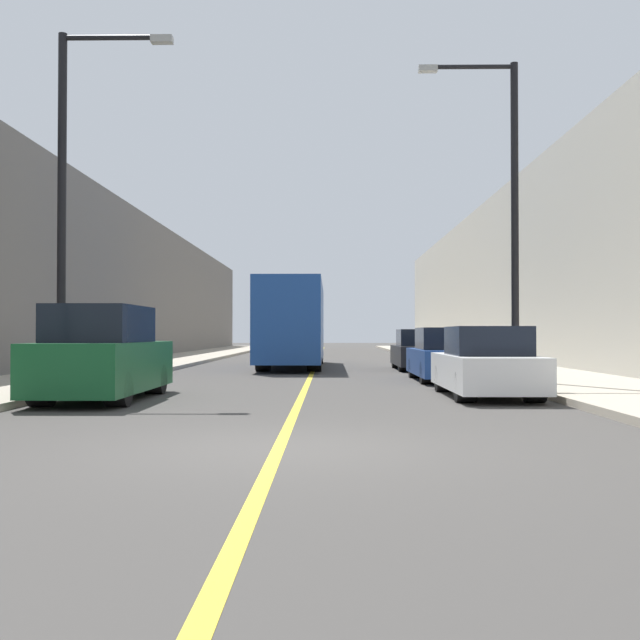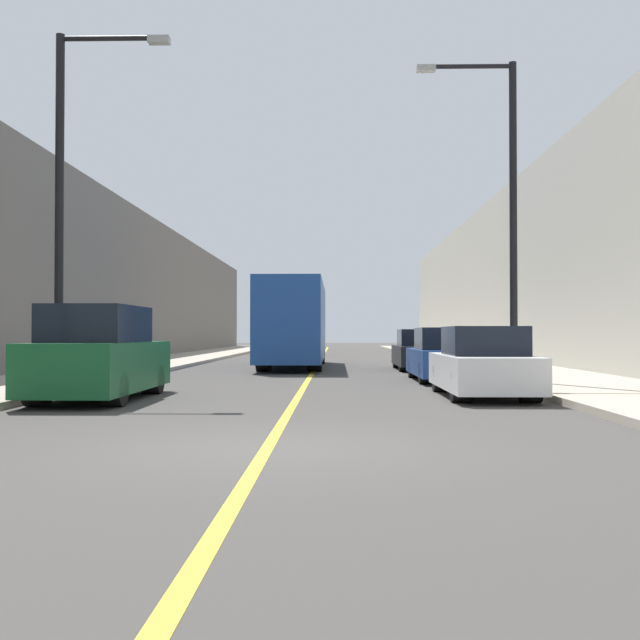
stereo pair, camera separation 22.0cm
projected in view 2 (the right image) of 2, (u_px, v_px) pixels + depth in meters
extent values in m
plane|color=#3F3D3A|center=(267.00, 448.00, 9.13)|extent=(200.00, 200.00, 0.00)
cube|color=#A89E8C|center=(183.00, 359.00, 39.28)|extent=(3.95, 72.00, 0.15)
cube|color=#A89E8C|center=(458.00, 359.00, 38.97)|extent=(3.95, 72.00, 0.15)
cube|color=#66605B|center=(108.00, 286.00, 39.43)|extent=(4.00, 72.00, 7.76)
cube|color=#B7B2A3|center=(534.00, 277.00, 38.96)|extent=(4.00, 72.00, 8.67)
cube|color=gold|center=(320.00, 360.00, 39.12)|extent=(0.16, 72.00, 0.01)
cube|color=#1E4793|center=(294.00, 322.00, 30.93)|extent=(2.41, 11.06, 3.12)
cube|color=black|center=(285.00, 304.00, 25.44)|extent=(2.04, 0.04, 1.40)
cylinder|color=black|center=(264.00, 357.00, 27.50)|extent=(0.53, 1.04, 1.04)
cylinder|color=black|center=(315.00, 357.00, 27.46)|extent=(0.53, 1.04, 1.04)
cylinder|color=black|center=(278.00, 353.00, 34.35)|extent=(0.53, 1.04, 1.04)
cylinder|color=black|center=(319.00, 353.00, 34.31)|extent=(0.53, 1.04, 1.04)
cube|color=#145128|center=(101.00, 366.00, 15.80)|extent=(1.88, 4.88, 1.01)
cube|color=black|center=(97.00, 324.00, 15.57)|extent=(1.65, 2.68, 0.76)
cube|color=black|center=(58.00, 362.00, 13.39)|extent=(1.60, 0.04, 0.46)
cylinder|color=black|center=(37.00, 389.00, 14.29)|extent=(0.41, 0.68, 0.68)
cylinder|color=black|center=(114.00, 389.00, 14.26)|extent=(0.41, 0.68, 0.68)
cylinder|color=black|center=(90.00, 379.00, 17.32)|extent=(0.41, 0.68, 0.68)
cylinder|color=black|center=(152.00, 379.00, 17.29)|extent=(0.41, 0.68, 0.68)
cube|color=silver|center=(482.00, 372.00, 16.51)|extent=(1.79, 4.50, 0.74)
cube|color=black|center=(484.00, 341.00, 16.30)|extent=(1.58, 2.03, 0.63)
cube|color=black|center=(505.00, 371.00, 14.29)|extent=(1.52, 0.04, 0.33)
cylinder|color=black|center=(461.00, 387.00, 15.12)|extent=(0.39, 0.62, 0.62)
cylinder|color=black|center=(530.00, 388.00, 15.09)|extent=(0.39, 0.62, 0.62)
cylinder|color=black|center=(441.00, 379.00, 17.92)|extent=(0.39, 0.62, 0.62)
cylinder|color=black|center=(500.00, 379.00, 17.89)|extent=(0.39, 0.62, 0.62)
cube|color=navy|center=(444.00, 362.00, 22.04)|extent=(1.80, 4.78, 0.75)
cube|color=black|center=(445.00, 339.00, 21.82)|extent=(1.58, 2.15, 0.64)
cube|color=black|center=(457.00, 360.00, 19.69)|extent=(1.53, 0.04, 0.34)
cylinder|color=black|center=(426.00, 373.00, 20.57)|extent=(0.40, 0.62, 0.62)
cylinder|color=black|center=(477.00, 373.00, 20.54)|extent=(0.40, 0.62, 0.62)
cylinder|color=black|center=(415.00, 368.00, 23.54)|extent=(0.40, 0.62, 0.62)
cylinder|color=black|center=(460.00, 368.00, 23.51)|extent=(0.40, 0.62, 0.62)
cube|color=black|center=(419.00, 355.00, 28.73)|extent=(1.76, 4.61, 0.74)
cube|color=black|center=(419.00, 338.00, 28.51)|extent=(1.55, 2.07, 0.63)
cube|color=black|center=(426.00, 354.00, 26.46)|extent=(1.49, 0.04, 0.33)
cylinder|color=black|center=(404.00, 363.00, 27.31)|extent=(0.39, 0.62, 0.62)
cylinder|color=black|center=(442.00, 363.00, 27.28)|extent=(0.39, 0.62, 0.62)
cylinder|color=black|center=(398.00, 360.00, 30.17)|extent=(0.39, 0.62, 0.62)
cylinder|color=black|center=(432.00, 360.00, 30.14)|extent=(0.39, 0.62, 0.62)
cylinder|color=black|center=(59.00, 211.00, 17.22)|extent=(0.20, 0.20, 8.17)
cylinder|color=black|center=(110.00, 38.00, 17.26)|extent=(2.29, 0.12, 0.12)
cube|color=#999993|center=(159.00, 40.00, 17.24)|extent=(0.50, 0.24, 0.16)
cylinder|color=black|center=(513.00, 221.00, 19.76)|extent=(0.20, 0.20, 8.45)
cylinder|color=black|center=(469.00, 66.00, 19.86)|extent=(2.29, 0.12, 0.12)
cube|color=#999993|center=(426.00, 69.00, 19.89)|extent=(0.50, 0.24, 0.16)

